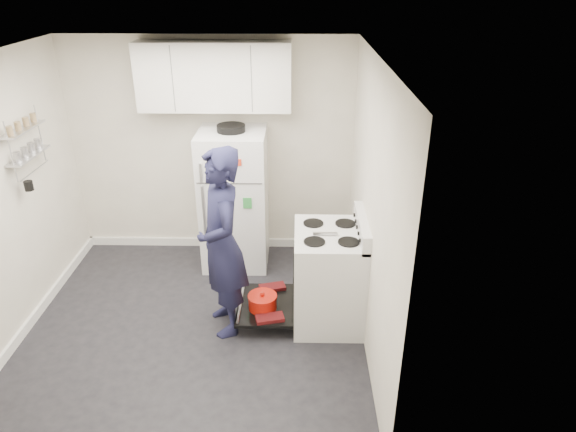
{
  "coord_description": "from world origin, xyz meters",
  "views": [
    {
      "loc": [
        0.97,
        -3.97,
        3.13
      ],
      "look_at": [
        0.89,
        0.29,
        1.05
      ],
      "focal_mm": 32.0,
      "sensor_mm": 36.0,
      "label": 1
    }
  ],
  "objects_px": {
    "electric_range": "(327,278)",
    "open_oven_door": "(265,303)",
    "refrigerator": "(235,199)",
    "person": "(222,244)"
  },
  "relations": [
    {
      "from": "refrigerator",
      "to": "electric_range",
      "type": "bearing_deg",
      "value": -47.92
    },
    {
      "from": "electric_range",
      "to": "open_oven_door",
      "type": "relative_size",
      "value": 1.56
    },
    {
      "from": "refrigerator",
      "to": "person",
      "type": "xyz_separation_m",
      "value": [
        0.03,
        -1.23,
        0.11
      ]
    },
    {
      "from": "electric_range",
      "to": "open_oven_door",
      "type": "bearing_deg",
      "value": -177.21
    },
    {
      "from": "open_oven_door",
      "to": "person",
      "type": "height_order",
      "value": "person"
    },
    {
      "from": "electric_range",
      "to": "open_oven_door",
      "type": "xyz_separation_m",
      "value": [
        -0.6,
        -0.03,
        -0.28
      ]
    },
    {
      "from": "electric_range",
      "to": "refrigerator",
      "type": "distance_m",
      "value": 1.52
    },
    {
      "from": "electric_range",
      "to": "open_oven_door",
      "type": "height_order",
      "value": "electric_range"
    },
    {
      "from": "refrigerator",
      "to": "open_oven_door",
      "type": "bearing_deg",
      "value": -70.75
    },
    {
      "from": "electric_range",
      "to": "person",
      "type": "bearing_deg",
      "value": -172.46
    }
  ]
}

